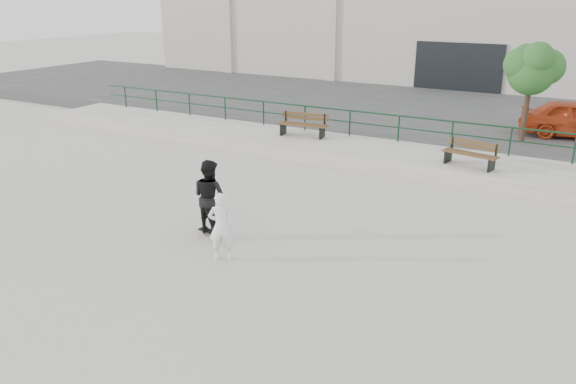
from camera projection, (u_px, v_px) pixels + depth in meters
The scene contains 11 objects.
ground at pixel (203, 258), 13.09m from camera, with size 120.00×120.00×0.00m, color #BCB7AC.
ledge at pixel (360, 153), 20.81m from camera, with size 30.00×3.00×0.50m, color #ADA69E.
parking_strip at pixel (426, 113), 27.79m from camera, with size 60.00×14.00×0.50m, color #3C3C3C.
railing at pixel (374, 120), 21.54m from camera, with size 28.00×0.06×1.03m.
commercial_building at pixel (491, 13), 37.83m from camera, with size 44.20×16.33×8.00m.
bench_left at pixel (303, 125), 22.06m from camera, with size 2.02×0.82×0.91m.
bench_right at pixel (471, 154), 18.20m from camera, with size 1.85×0.87×0.82m.
tree at pixel (533, 67), 20.37m from camera, with size 2.10×1.87×3.74m.
skateboard at pixel (212, 232), 14.34m from camera, with size 0.80×0.28×0.09m.
standing_skater at pixel (210, 196), 14.01m from camera, with size 0.92×0.72×1.90m, color black.
seated_skater at pixel (221, 227), 12.78m from camera, with size 0.59×0.39×1.63m, color white.
Camera 1 is at (7.53, -9.32, 5.84)m, focal length 35.00 mm.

